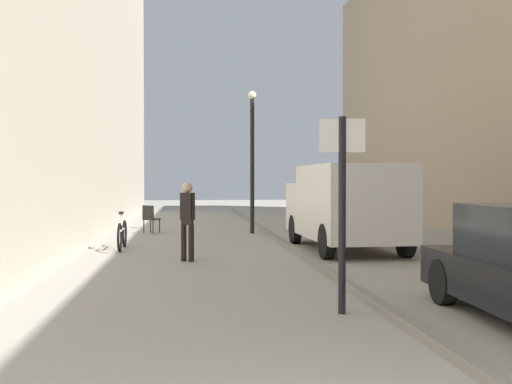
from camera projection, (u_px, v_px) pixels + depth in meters
name	position (u px, v px, depth m)	size (l,w,h in m)	color
ground_plane	(229.00, 250.00, 14.96)	(80.00, 80.00, 0.00)	gray
kerb_strip	(291.00, 247.00, 15.14)	(0.16, 40.00, 0.12)	slate
pedestrian_main_foreground	(187.00, 216.00, 12.88)	(0.33, 0.25, 1.72)	black
delivery_van	(345.00, 204.00, 15.03)	(2.21, 5.00, 2.15)	silver
street_sign_post	(342.00, 197.00, 7.80)	(0.59, 0.15, 2.60)	black
lamp_post	(252.00, 152.00, 19.80)	(0.28, 0.28, 4.76)	black
bicycle_leaning	(122.00, 235.00, 15.14)	(0.10, 1.77, 0.98)	black
cafe_chair_near_window	(150.00, 217.00, 19.83)	(0.61, 0.61, 0.94)	black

